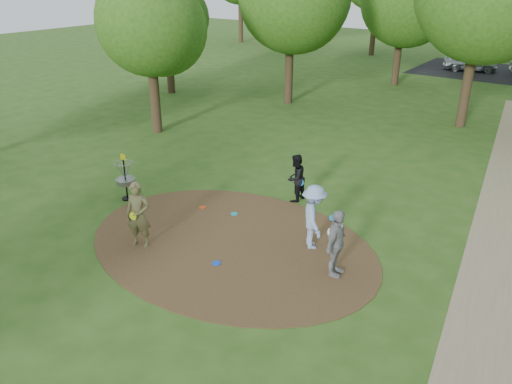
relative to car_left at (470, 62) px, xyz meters
The scene contains 13 objects.
ground 29.54m from the car_left, 87.45° to the right, with size 100.00×100.00×0.00m, color #2D5119.
dirt_clearing 29.54m from the car_left, 87.45° to the right, with size 8.40×8.40×0.02m, color #47301C.
footpath 28.60m from the car_left, 74.13° to the right, with size 2.00×40.00×0.01m, color #8C7A5B.
player_observer_with_disc 30.99m from the car_left, 91.08° to the right, with size 0.79×0.68×1.84m.
player_throwing_with_disc 28.53m from the car_left, 83.53° to the right, with size 1.34×1.31×1.78m.
player_walking_with_disc 26.15m from the car_left, 87.17° to the right, with size 0.63×0.78×1.56m.
player_waiting_with_disc 29.52m from the car_left, 81.59° to the right, with size 0.54×1.06×1.74m.
disc_ground_cyan 28.08m from the car_left, 89.31° to the right, with size 0.22×0.22×0.02m, color #1695B3.
disc_ground_blue 30.58m from the car_left, 86.86° to the right, with size 0.22×0.22×0.02m, color blue.
disc_ground_red 28.32m from the car_left, 91.51° to the right, with size 0.22×0.22×0.02m, color #CE4514.
car_left is the anchor object (origin of this frame).
disc_golf_basket 29.38m from the car_left, 96.22° to the right, with size 0.63×0.63×1.54m.
tree_ring 19.50m from the car_left, 78.29° to the right, with size 37.09×45.67×9.82m.
Camera 1 is at (7.47, -9.19, 6.89)m, focal length 35.00 mm.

